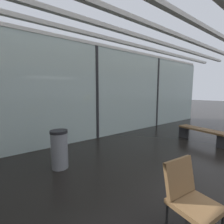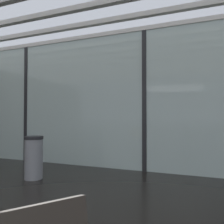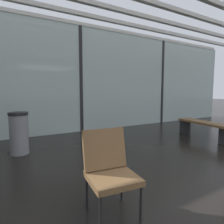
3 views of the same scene
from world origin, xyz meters
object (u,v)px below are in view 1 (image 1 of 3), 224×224
object	(u,v)px
lounge_chair_1	(188,194)
parked_airplane	(21,80)
waiting_bench	(202,132)
trash_bin	(59,149)

from	to	relation	value
lounge_chair_1	parked_airplane	bearing A→B (deg)	99.79
parked_airplane	waiting_bench	world-z (taller)	parked_airplane
lounge_chair_1	trash_bin	size ratio (longest dim) A/B	1.01
parked_airplane	waiting_bench	distance (m)	8.27
trash_bin	waiting_bench	bearing A→B (deg)	-14.40
parked_airplane	lounge_chair_1	world-z (taller)	parked_airplane
trash_bin	parked_airplane	bearing A→B (deg)	88.12
waiting_bench	parked_airplane	bearing A→B (deg)	39.20
waiting_bench	trash_bin	distance (m)	4.54
parked_airplane	waiting_bench	xyz separation A→B (m)	(4.21, -6.85, -1.92)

